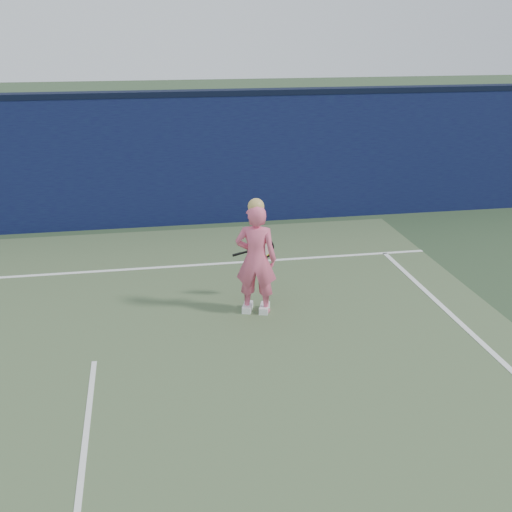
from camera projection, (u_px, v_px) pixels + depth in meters
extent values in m
plane|color=#344A2D|center=(89.00, 409.00, 6.74)|extent=(80.00, 80.00, 0.00)
cube|color=#0D0E3A|center=(105.00, 164.00, 12.31)|extent=(24.00, 0.40, 2.50)
cube|color=black|center=(99.00, 95.00, 11.86)|extent=(24.00, 0.42, 0.10)
imported|color=#EC5C80|center=(256.00, 259.00, 8.75)|extent=(0.66, 0.53, 1.56)
sphere|color=tan|center=(256.00, 206.00, 8.49)|extent=(0.22, 0.22, 0.22)
cube|color=white|center=(264.00, 308.00, 8.98)|extent=(0.20, 0.30, 0.10)
cube|color=white|center=(248.00, 307.00, 9.01)|extent=(0.20, 0.30, 0.10)
torus|color=black|center=(263.00, 248.00, 9.17)|extent=(0.33, 0.08, 0.33)
torus|color=#CEDD14|center=(263.00, 248.00, 9.17)|extent=(0.27, 0.06, 0.27)
cylinder|color=beige|center=(263.00, 248.00, 9.17)|extent=(0.27, 0.05, 0.26)
cylinder|color=black|center=(246.00, 252.00, 9.21)|extent=(0.30, 0.06, 0.11)
cylinder|color=black|center=(237.00, 254.00, 9.23)|extent=(0.14, 0.05, 0.07)
cube|color=white|center=(105.00, 271.00, 10.43)|extent=(11.00, 0.08, 0.01)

